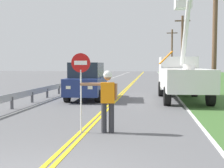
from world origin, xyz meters
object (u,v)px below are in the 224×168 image
oncoming_suv_nearest (87,81)px  utility_pole_far (172,52)px  flagger_worker (107,97)px  utility_bucket_truck (182,75)px  stop_sign_paddle (81,75)px  utility_pole_mid (182,47)px  utility_pole_near (215,22)px

oncoming_suv_nearest → utility_pole_far: bearing=78.6°
flagger_worker → utility_bucket_truck: 9.16m
flagger_worker → utility_bucket_truck: bearing=71.0°
stop_sign_paddle → utility_pole_mid: bearing=78.7°
flagger_worker → utility_bucket_truck: size_ratio=0.27×
stop_sign_paddle → utility_bucket_truck: 9.52m
stop_sign_paddle → utility_pole_near: size_ratio=0.27×
stop_sign_paddle → oncoming_suv_nearest: 8.43m
utility_bucket_truck → utility_pole_mid: 19.81m
flagger_worker → oncoming_suv_nearest: oncoming_suv_nearest is taller
utility_pole_near → flagger_worker: bearing=-116.5°
flagger_worker → oncoming_suv_nearest: (-2.39, 8.15, 0.01)m
utility_pole_mid → utility_pole_far: (-0.19, 15.11, 0.06)m
oncoming_suv_nearest → utility_pole_mid: 21.54m
flagger_worker → stop_sign_paddle: 1.02m
utility_pole_mid → utility_pole_near: bearing=-89.7°
oncoming_suv_nearest → utility_pole_near: size_ratio=0.54×
utility_pole_far → stop_sign_paddle: bearing=-97.2°
utility_bucket_truck → utility_pole_near: utility_pole_near is taller
utility_pole_mid → utility_pole_far: size_ratio=0.99×
flagger_worker → stop_sign_paddle: stop_sign_paddle is taller
flagger_worker → utility_pole_mid: utility_pole_mid is taller
flagger_worker → utility_pole_mid: (4.91, 28.19, 3.03)m
oncoming_suv_nearest → utility_pole_far: (7.11, 35.15, 3.07)m
flagger_worker → utility_pole_mid: 28.77m
utility_pole_near → utility_pole_mid: 18.17m
flagger_worker → utility_pole_far: (4.72, 43.30, 3.08)m
utility_pole_mid → utility_pole_far: bearing=90.7°
flagger_worker → utility_pole_near: (5.01, 10.03, 3.45)m
flagger_worker → utility_pole_near: bearing=63.5°
stop_sign_paddle → utility_pole_far: bearing=82.8°
stop_sign_paddle → utility_pole_mid: 28.95m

